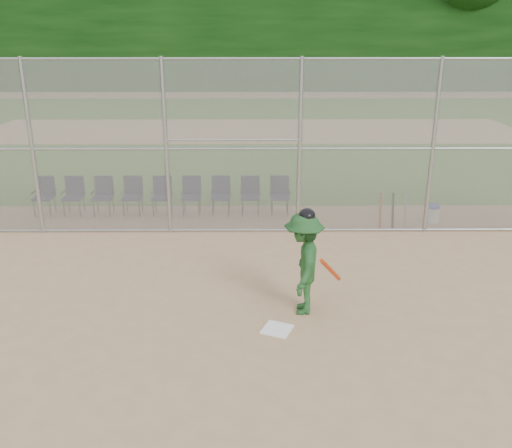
{
  "coord_description": "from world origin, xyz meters",
  "views": [
    {
      "loc": [
        -0.07,
        -7.6,
        4.74
      ],
      "look_at": [
        0.0,
        2.5,
        1.1
      ],
      "focal_mm": 40.0,
      "sensor_mm": 36.0,
      "label": 1
    }
  ],
  "objects_px": {
    "batter_at_plate": "(303,263)",
    "water_cooler": "(432,214)",
    "home_plate": "(277,329)",
    "chair_0": "(44,197)"
  },
  "relations": [
    {
      "from": "water_cooler",
      "to": "chair_0",
      "type": "relative_size",
      "value": 0.45
    },
    {
      "from": "water_cooler",
      "to": "home_plate",
      "type": "bearing_deg",
      "value": -128.05
    },
    {
      "from": "water_cooler",
      "to": "batter_at_plate",
      "type": "bearing_deg",
      "value": -128.36
    },
    {
      "from": "home_plate",
      "to": "batter_at_plate",
      "type": "relative_size",
      "value": 0.24
    },
    {
      "from": "home_plate",
      "to": "water_cooler",
      "type": "relative_size",
      "value": 1.02
    },
    {
      "from": "home_plate",
      "to": "chair_0",
      "type": "bearing_deg",
      "value": 134.45
    },
    {
      "from": "batter_at_plate",
      "to": "water_cooler",
      "type": "xyz_separation_m",
      "value": [
        3.59,
        4.54,
        -0.68
      ]
    },
    {
      "from": "batter_at_plate",
      "to": "water_cooler",
      "type": "distance_m",
      "value": 5.83
    },
    {
      "from": "chair_0",
      "to": "home_plate",
      "type": "bearing_deg",
      "value": -45.55
    },
    {
      "from": "home_plate",
      "to": "water_cooler",
      "type": "xyz_separation_m",
      "value": [
        4.05,
        5.18,
        0.21
      ]
    }
  ]
}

